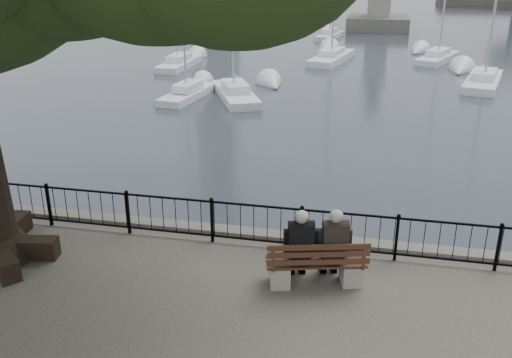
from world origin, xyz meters
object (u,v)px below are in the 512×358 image
(bench, at_px, (316,269))
(lion_monument, at_px, (379,7))
(person_left, at_px, (300,248))
(person_right, at_px, (333,248))

(bench, xyz_separation_m, lion_monument, (0.53, 48.74, 0.81))
(bench, height_order, lion_monument, lion_monument)
(person_left, distance_m, lion_monument, 48.72)
(bench, xyz_separation_m, person_left, (-0.34, 0.03, 0.39))
(lion_monument, bearing_deg, bench, -90.62)
(bench, relative_size, person_left, 1.25)
(bench, bearing_deg, lion_monument, 89.38)
(person_right, xyz_separation_m, lion_monument, (0.24, 48.55, 0.42))
(person_left, xyz_separation_m, person_right, (0.63, 0.16, 0.00))
(person_right, bearing_deg, lion_monument, 89.72)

